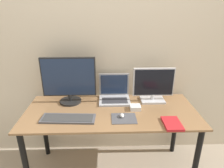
% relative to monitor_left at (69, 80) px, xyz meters
% --- Properties ---
extents(wall_back, '(7.00, 0.05, 2.50)m').
position_rel_monitor_left_xyz_m(wall_back, '(0.40, 0.21, 0.31)').
color(wall_back, beige).
rests_on(wall_back, ground_plane).
extents(desk, '(1.57, 0.66, 0.71)m').
position_rel_monitor_left_xyz_m(desk, '(0.40, -0.18, -0.33)').
color(desk, olive).
rests_on(desk, ground_plane).
extents(monitor_left, '(0.51, 0.21, 0.45)m').
position_rel_monitor_left_xyz_m(monitor_left, '(0.00, 0.00, 0.00)').
color(monitor_left, black).
rests_on(monitor_left, desk).
extents(monitor_right, '(0.40, 0.16, 0.34)m').
position_rel_monitor_left_xyz_m(monitor_right, '(0.82, -0.00, -0.06)').
color(monitor_right, silver).
rests_on(monitor_right, desk).
extents(laptop, '(0.31, 0.25, 0.25)m').
position_rel_monitor_left_xyz_m(laptop, '(0.44, 0.05, -0.17)').
color(laptop, '#ADADB2').
rests_on(laptop, desk).
extents(keyboard, '(0.46, 0.18, 0.02)m').
position_rel_monitor_left_xyz_m(keyboard, '(0.03, -0.33, -0.22)').
color(keyboard, '#4C4C51').
rests_on(keyboard, desk).
extents(mousepad, '(0.21, 0.17, 0.00)m').
position_rel_monitor_left_xyz_m(mousepad, '(0.50, -0.33, -0.23)').
color(mousepad, '#47474C').
rests_on(mousepad, desk).
extents(mouse, '(0.04, 0.06, 0.03)m').
position_rel_monitor_left_xyz_m(mouse, '(0.49, -0.31, -0.21)').
color(mouse, silver).
rests_on(mouse, mousepad).
extents(book, '(0.14, 0.20, 0.02)m').
position_rel_monitor_left_xyz_m(book, '(0.88, -0.43, -0.22)').
color(book, red).
rests_on(book, desk).
extents(power_brick, '(0.10, 0.09, 0.04)m').
position_rel_monitor_left_xyz_m(power_brick, '(0.62, -0.17, -0.21)').
color(power_brick, white).
rests_on(power_brick, desk).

